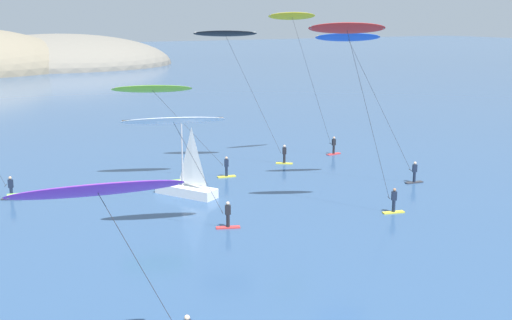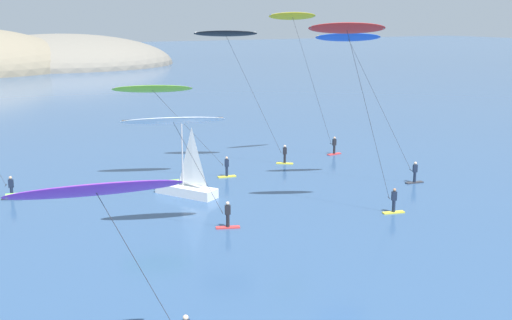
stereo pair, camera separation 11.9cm
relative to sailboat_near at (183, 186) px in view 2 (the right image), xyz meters
name	(u,v)px [view 2 (the right image)]	position (x,y,z in m)	size (l,w,h in m)	color
sailboat_near	(183,186)	(0.00, 0.00, 0.00)	(3.71, 5.66, 5.70)	white
kitesurfer_red	(352,45)	(7.59, -9.69, 10.46)	(6.41, 3.57, 12.59)	yellow
kitesurfer_purple	(104,203)	(-11.81, -20.72, 5.84)	(6.97, 2.21, 7.40)	silver
kitesurfer_blue	(355,52)	(12.50, -3.87, 9.65)	(8.54, 4.02, 11.75)	#2D2D33
kitesurfer_white	(177,127)	(-3.44, -7.42, 5.83)	(7.01, 3.40, 7.25)	red
kitesurfer_lime	(157,94)	(0.23, 5.21, 6.24)	(9.31, 4.36, 7.75)	yellow
kitesurfer_yellow	(297,31)	(14.09, 6.42, 10.90)	(7.60, 1.69, 13.29)	red
kitesurfer_black	(230,44)	(7.67, 7.01, 9.93)	(8.04, 4.78, 11.77)	yellow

